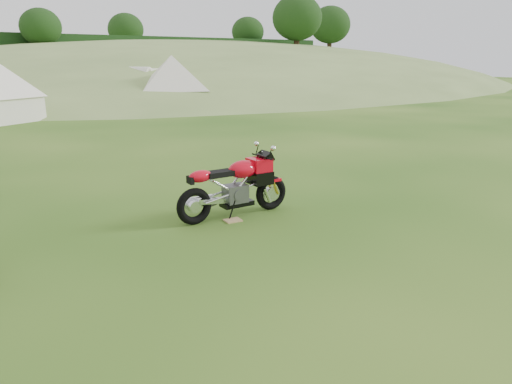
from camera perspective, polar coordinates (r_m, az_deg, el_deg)
ground at (r=5.79m, az=-0.04°, el=-10.73°), size 120.00×120.00×0.00m
hillside at (r=51.85m, az=-8.30°, el=12.37°), size 80.00×64.00×8.00m
hedgerow at (r=51.85m, az=-8.30°, el=12.37°), size 36.00×1.20×8.60m
sport_motorcycle at (r=8.03m, az=-2.52°, el=1.14°), size 1.97×0.71×1.16m
plywood_board at (r=7.96m, az=-2.66°, el=-3.25°), size 0.30×0.26×0.02m
tent_right at (r=25.50m, az=-9.53°, el=12.33°), size 3.97×3.97×2.59m
caravan at (r=28.89m, az=-10.95°, el=11.94°), size 4.52×3.18×1.94m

